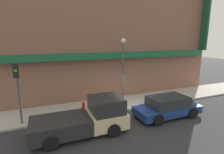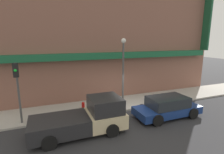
% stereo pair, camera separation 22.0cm
% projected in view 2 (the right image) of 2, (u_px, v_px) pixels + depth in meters
% --- Properties ---
extents(ground_plane, '(80.00, 80.00, 0.00)m').
position_uv_depth(ground_plane, '(132.00, 110.00, 12.61)').
color(ground_plane, '#2D2D30').
extents(sidewalk, '(36.00, 3.00, 0.12)m').
position_uv_depth(sidewalk, '(123.00, 103.00, 13.97)').
color(sidewalk, '#ADA89E').
rests_on(sidewalk, ground).
extents(building, '(19.80, 3.80, 10.87)m').
position_uv_depth(building, '(110.00, 35.00, 15.59)').
color(building, brown).
rests_on(building, ground).
extents(pickup_truck, '(5.03, 2.22, 1.87)m').
position_uv_depth(pickup_truck, '(85.00, 118.00, 9.52)').
color(pickup_truck, beige).
rests_on(pickup_truck, ground).
extents(parked_car, '(4.39, 1.99, 1.36)m').
position_uv_depth(parked_car, '(167.00, 107.00, 11.49)').
color(parked_car, navy).
rests_on(parked_car, ground).
extents(fire_hydrant, '(0.21, 0.21, 0.72)m').
position_uv_depth(fire_hydrant, '(83.00, 107.00, 12.00)').
color(fire_hydrant, red).
rests_on(fire_hydrant, sidewalk).
extents(street_lamp, '(0.36, 0.36, 5.00)m').
position_uv_depth(street_lamp, '(123.00, 64.00, 12.81)').
color(street_lamp, '#4C4C4C').
rests_on(street_lamp, sidewalk).
extents(traffic_light, '(0.28, 0.42, 3.62)m').
position_uv_depth(traffic_light, '(17.00, 83.00, 9.91)').
color(traffic_light, '#4C4C4C').
rests_on(traffic_light, sidewalk).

